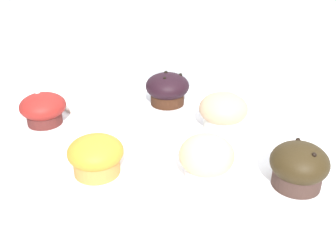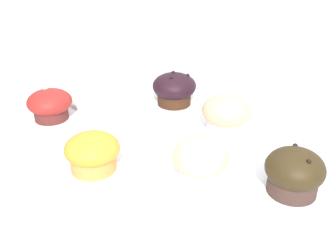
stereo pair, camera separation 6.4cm
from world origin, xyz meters
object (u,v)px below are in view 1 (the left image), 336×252
serving_plate (91,100)px  muffin_front_right (43,109)px  muffin_back_right (223,111)px  muffin_back_left (167,89)px  muffin_front_left (96,155)px  muffin_front_center (299,166)px  muffin_back_center (206,158)px

serving_plate → muffin_front_right: bearing=-101.0°
muffin_back_right → muffin_front_right: (-0.40, -0.16, -0.00)m
muffin_back_left → muffin_front_left: muffin_back_left is taller
muffin_back_right → serving_plate: (-0.37, -0.01, -0.04)m
muffin_front_center → muffin_back_center: size_ratio=1.02×
muffin_front_center → muffin_front_right: muffin_front_center is taller
muffin_back_left → muffin_back_right: bearing=-21.8°
muffin_back_left → muffin_front_left: size_ratio=1.07×
muffin_front_right → muffin_back_center: size_ratio=1.05×
muffin_front_right → serving_plate: 0.16m
muffin_front_left → serving_plate: bearing=126.5°
muffin_front_left → muffin_front_right: bearing=152.1°
muffin_front_left → muffin_back_center: (0.20, 0.07, 0.01)m
muffin_back_right → muffin_front_right: muffin_back_right is taller
muffin_front_center → serving_plate: size_ratio=0.63×
muffin_back_center → muffin_front_right: bearing=173.1°
muffin_front_left → serving_plate: (-0.21, 0.28, -0.03)m
muffin_back_right → muffin_front_right: bearing=-158.4°
muffin_back_right → muffin_back_center: 0.21m
muffin_back_right → muffin_back_center: muffin_back_center is taller
muffin_back_center → serving_plate: muffin_back_center is taller
muffin_front_left → muffin_front_right: muffin_front_right is taller
muffin_back_right → serving_plate: bearing=-179.1°
muffin_back_center → serving_plate: 0.46m
muffin_front_right → muffin_back_center: 0.44m
muffin_front_center → serving_plate: 0.59m
muffin_front_right → serving_plate: bearing=79.0°
muffin_front_right → muffin_front_center: bearing=-0.4°
muffin_front_center → muffin_back_right: size_ratio=0.93×
muffin_front_left → muffin_back_center: muffin_back_center is taller
muffin_back_center → serving_plate: (-0.41, 0.21, -0.04)m
muffin_back_right → muffin_front_right: size_ratio=1.04×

